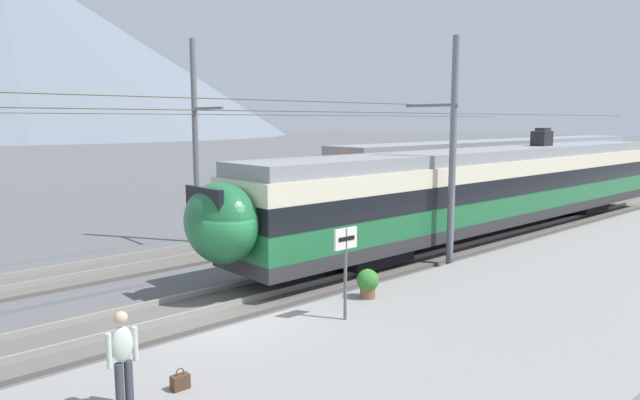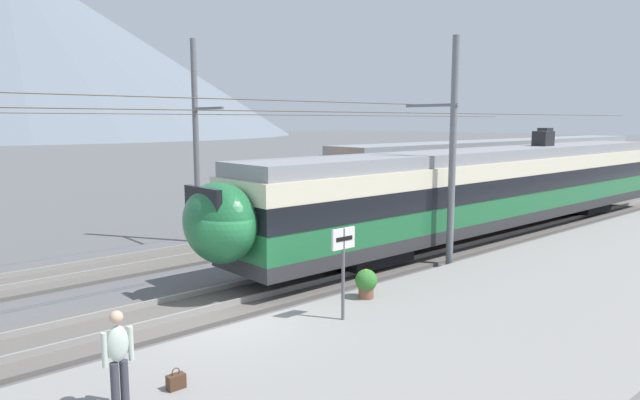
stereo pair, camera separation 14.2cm
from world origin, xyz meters
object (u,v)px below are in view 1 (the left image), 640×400
train_far_track (502,166)px  catenary_mast_far_side (197,140)px  train_near_platform (487,187)px  potted_plant_platform_edge (368,282)px  platform_sign (346,253)px  handbag_beside_passenger (180,382)px  passenger_walking (123,355)px  catenary_mast_mid (450,150)px

train_far_track → catenary_mast_far_side: (-20.52, 1.84, 2.03)m
train_near_platform → potted_plant_platform_edge: 11.17m
catenary_mast_far_side → potted_plant_platform_edge: bearing=-95.1°
platform_sign → potted_plant_platform_edge: 2.16m
platform_sign → handbag_beside_passenger: 4.96m
catenary_mast_far_side → train_near_platform: bearing=-37.5°
train_far_track → potted_plant_platform_edge: bearing=-158.0°
passenger_walking → potted_plant_platform_edge: passenger_walking is taller
handbag_beside_passenger → train_far_track: bearing=19.9°
train_near_platform → train_far_track: 12.18m
catenary_mast_mid → passenger_walking: (-12.68, -2.68, -2.81)m
platform_sign → passenger_walking: 5.79m
platform_sign → passenger_walking: bearing=-173.7°
passenger_walking → potted_plant_platform_edge: bearing=10.9°
train_near_platform → catenary_mast_mid: catenary_mast_mid is taller
passenger_walking → catenary_mast_mid: bearing=11.9°
potted_plant_platform_edge → platform_sign: bearing=-154.0°
catenary_mast_mid → catenary_mast_far_side: catenary_mast_far_side is taller
train_far_track → platform_sign: size_ratio=13.88×
platform_sign → handbag_beside_passenger: size_ratio=5.67×
potted_plant_platform_edge → catenary_mast_mid: bearing=13.3°
catenary_mast_far_side → platform_sign: catenary_mast_far_side is taller
catenary_mast_far_side → passenger_walking: catenary_mast_far_side is taller
passenger_walking → potted_plant_platform_edge: (7.34, 1.42, -0.50)m
passenger_walking → train_far_track: bearing=19.3°
passenger_walking → handbag_beside_passenger: size_ratio=4.29×
catenary_mast_mid → potted_plant_platform_edge: catenary_mast_mid is taller
train_far_track → handbag_beside_passenger: size_ratio=78.73×
train_near_platform → handbag_beside_passenger: train_near_platform is taller
train_near_platform → passenger_walking: bearing=-166.1°
catenary_mast_mid → platform_sign: (-6.96, -2.05, -2.11)m
catenary_mast_mid → catenary_mast_far_side: 10.22m
train_far_track → train_near_platform: bearing=-152.5°
potted_plant_platform_edge → handbag_beside_passenger: bearing=-167.6°
train_near_platform → catenary_mast_far_side: (-9.71, 7.46, 2.03)m
catenary_mast_mid → train_near_platform: bearing=18.4°
train_far_track → passenger_walking: size_ratio=18.37×
catenary_mast_far_side → train_far_track: bearing=-5.1°
catenary_mast_mid → potted_plant_platform_edge: (-5.33, -1.26, -3.30)m
train_far_track → catenary_mast_far_side: catenary_mast_far_side is taller
train_far_track → handbag_beside_passenger: train_far_track is taller
passenger_walking → potted_plant_platform_edge: 7.49m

